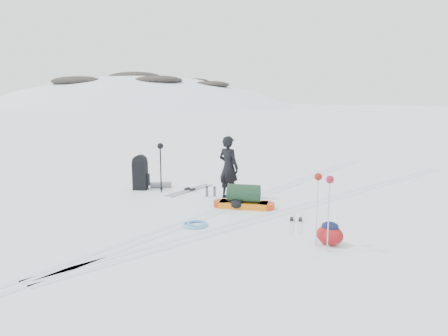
{
  "coord_description": "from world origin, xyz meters",
  "views": [
    {
      "loc": [
        6.19,
        -7.59,
        2.62
      ],
      "look_at": [
        -0.06,
        0.07,
        0.95
      ],
      "focal_mm": 35.0,
      "sensor_mm": 36.0,
      "label": 1
    }
  ],
  "objects_px": {
    "pulk_sled": "(244,199)",
    "ski_poles_black": "(160,152)",
    "skier": "(228,167)",
    "expedition_rucksack": "(143,173)"
  },
  "relations": [
    {
      "from": "skier",
      "to": "pulk_sled",
      "type": "bearing_deg",
      "value": 150.54
    },
    {
      "from": "skier",
      "to": "expedition_rucksack",
      "type": "xyz_separation_m",
      "value": [
        -2.51,
        -0.67,
        -0.35
      ]
    },
    {
      "from": "skier",
      "to": "ski_poles_black",
      "type": "relative_size",
      "value": 1.19
    },
    {
      "from": "skier",
      "to": "pulk_sled",
      "type": "height_order",
      "value": "skier"
    },
    {
      "from": "ski_poles_black",
      "to": "expedition_rucksack",
      "type": "bearing_deg",
      "value": 162.52
    },
    {
      "from": "expedition_rucksack",
      "to": "ski_poles_black",
      "type": "height_order",
      "value": "ski_poles_black"
    },
    {
      "from": "ski_poles_black",
      "to": "skier",
      "type": "bearing_deg",
      "value": -4.27
    },
    {
      "from": "pulk_sled",
      "to": "ski_poles_black",
      "type": "relative_size",
      "value": 1.1
    },
    {
      "from": "pulk_sled",
      "to": "expedition_rucksack",
      "type": "distance_m",
      "value": 3.39
    },
    {
      "from": "skier",
      "to": "pulk_sled",
      "type": "distance_m",
      "value": 1.16
    }
  ]
}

